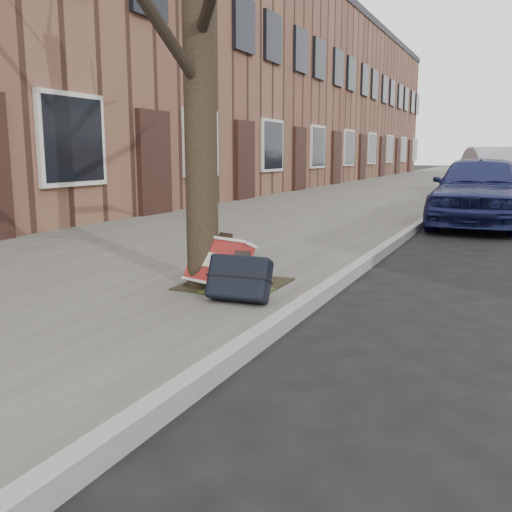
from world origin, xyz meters
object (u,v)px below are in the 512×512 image
at_px(suitcase_red, 219,263).
at_px(car_near_mid, 499,172).
at_px(car_near_front, 480,190).
at_px(suitcase_navy, 239,278).

height_order(suitcase_red, car_near_mid, car_near_mid).
bearing_deg(car_near_front, suitcase_navy, -99.97).
xyz_separation_m(suitcase_navy, car_near_front, (1.34, 7.04, 0.33)).
height_order(car_near_front, car_near_mid, car_near_mid).
xyz_separation_m(suitcase_red, car_near_mid, (1.78, 13.91, 0.39)).
height_order(suitcase_navy, car_near_mid, car_near_mid).
height_order(suitcase_red, suitcase_navy, suitcase_red).
bearing_deg(suitcase_navy, car_near_mid, 80.38).
distance_m(suitcase_navy, car_near_mid, 14.31).
bearing_deg(car_near_mid, suitcase_navy, -111.76).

